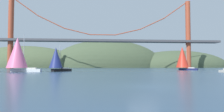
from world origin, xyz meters
TOP-DOWN VIEW (x-y plane):
  - ground_plane at (0.00, 0.00)m, footprint 360.00×360.00m
  - headland_left at (-55.00, 135.00)m, footprint 84.78×44.00m
  - headland_right at (60.00, 135.00)m, footprint 80.23×44.00m
  - headland_center at (5.00, 135.00)m, footprint 86.30×44.00m
  - suspension_bridge at (0.00, 95.00)m, footprint 135.57×6.00m
  - sailboat_scarlet_sail at (27.81, 53.93)m, footprint 7.88×7.22m
  - sailboat_navy_sail at (-14.98, 39.92)m, footprint 6.68×6.42m
  - sailboat_pink_spinnaker at (-24.42, 37.25)m, footprint 8.79×5.36m

SIDE VIEW (x-z plane):
  - ground_plane at x=0.00m, z-range 0.00..0.00m
  - headland_left at x=-55.00m, z-range -15.77..15.77m
  - headland_right at x=60.00m, z-range -13.04..13.04m
  - headland_center at x=5.00m, z-range -20.75..20.75m
  - sailboat_navy_sail at x=-14.98m, z-range -0.19..7.36m
  - sailboat_scarlet_sail at x=27.81m, z-range 0.06..9.05m
  - sailboat_pink_spinnaker at x=-24.42m, z-range -0.14..9.85m
  - suspension_bridge at x=0.00m, z-range -2.47..36.78m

